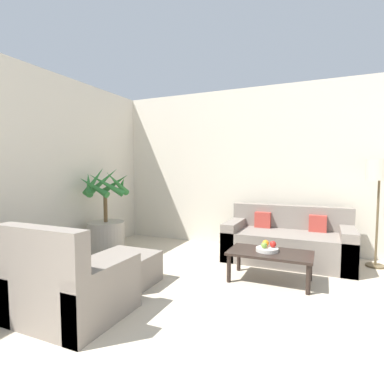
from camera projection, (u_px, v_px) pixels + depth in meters
The scene contains 11 objects.
wall_back at pixel (294, 168), 4.81m from camera, with size 7.76×0.06×2.70m.
potted_palm at pixel (106, 226), 4.70m from camera, with size 0.80×0.81×1.39m.
sofa_loveseat at pixel (287, 242), 4.36m from camera, with size 1.76×0.85×0.78m.
floor_lamp at pixel (379, 175), 4.02m from camera, with size 0.34×0.34×1.48m.
coffee_table at pixel (270, 256), 3.56m from camera, with size 0.97×0.54×0.36m.
fruit_bowl at pixel (267, 250), 3.57m from camera, with size 0.26×0.26×0.04m.
apple_red at pixel (273, 244), 3.59m from camera, with size 0.08×0.08×0.08m.
apple_green at pixel (264, 245), 3.55m from camera, with size 0.07×0.07×0.07m.
orange_fruit at pixel (266, 243), 3.63m from camera, with size 0.08×0.08×0.08m.
armchair at pixel (70, 287), 2.69m from camera, with size 0.90×0.83×0.88m.
ottoman at pixel (128, 268), 3.52m from camera, with size 0.66×0.53×0.35m.
Camera 1 is at (0.44, 0.97, 1.33)m, focal length 28.00 mm.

